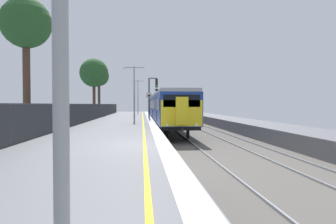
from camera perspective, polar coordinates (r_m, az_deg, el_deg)
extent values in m
cube|color=slate|center=(12.57, -14.24, -8.23)|extent=(6.40, 110.00, 1.00)
cube|color=silver|center=(12.35, -0.79, -5.98)|extent=(0.60, 110.00, 0.01)
cube|color=yellow|center=(12.32, -4.29, -6.01)|extent=(0.12, 110.00, 0.01)
cube|color=#56514C|center=(14.17, 23.69, -9.67)|extent=(11.00, 110.00, 0.20)
cube|color=gray|center=(12.62, 3.74, -10.28)|extent=(0.07, 110.00, 0.08)
cube|color=gray|center=(12.90, 10.15, -10.03)|extent=(0.07, 110.00, 0.08)
cube|color=gray|center=(13.78, 20.66, -9.37)|extent=(0.07, 110.00, 0.08)
cube|color=gray|center=(14.44, 25.87, -8.92)|extent=(0.07, 110.00, 0.08)
cube|color=navy|center=(30.12, 0.10, 0.80)|extent=(2.80, 20.16, 2.30)
cube|color=black|center=(30.16, 0.10, -1.63)|extent=(2.64, 19.56, 0.25)
cube|color=#93999E|center=(30.13, 0.10, 3.21)|extent=(2.68, 20.16, 0.24)
cube|color=black|center=(30.03, -2.59, 1.37)|extent=(0.02, 18.56, 0.84)
cube|color=#1D3A98|center=(24.99, -2.16, 0.44)|extent=(0.03, 1.10, 1.90)
cube|color=#1D3A98|center=(35.07, -2.91, 0.72)|extent=(0.03, 1.10, 1.90)
cylinder|color=black|center=(22.69, -0.27, -3.88)|extent=(0.12, 0.84, 0.84)
cylinder|color=black|center=(22.86, 3.64, -3.85)|extent=(0.12, 0.84, 0.84)
cylinder|color=black|center=(37.59, -2.05, -1.78)|extent=(0.12, 0.84, 0.84)
cylinder|color=black|center=(37.69, 0.32, -1.77)|extent=(0.12, 0.84, 0.84)
cube|color=navy|center=(50.83, -1.88, 1.05)|extent=(2.80, 20.16, 2.30)
cube|color=black|center=(50.86, -1.88, -0.39)|extent=(2.64, 19.56, 0.25)
cube|color=#93999E|center=(50.84, -1.88, 2.48)|extent=(2.68, 20.16, 0.24)
cube|color=black|center=(50.78, -3.48, 1.39)|extent=(0.02, 18.56, 0.84)
cube|color=#1D3A98|center=(45.74, -3.34, 0.88)|extent=(0.03, 1.10, 1.90)
cube|color=#1D3A98|center=(55.82, -3.59, 0.98)|extent=(0.03, 1.10, 1.90)
cylinder|color=black|center=(43.37, -2.42, -1.35)|extent=(0.12, 0.84, 0.84)
cylinder|color=black|center=(43.47, -0.36, -1.35)|extent=(0.12, 0.84, 0.84)
cylinder|color=black|center=(58.31, -3.02, -0.64)|extent=(0.12, 0.84, 0.84)
cylinder|color=black|center=(58.38, -1.49, -0.64)|extent=(0.12, 0.84, 0.84)
cube|color=yellow|center=(20.13, 2.51, -0.22)|extent=(2.70, 0.10, 1.70)
cube|color=black|center=(20.12, 2.52, 2.05)|extent=(2.40, 0.08, 0.80)
cube|color=yellow|center=(19.99, 2.56, 0.19)|extent=(0.80, 0.24, 1.80)
cylinder|color=white|center=(20.01, -0.17, -2.38)|extent=(0.18, 0.06, 0.18)
cylinder|color=white|center=(20.25, 5.20, -2.34)|extent=(0.18, 0.06, 0.18)
cylinder|color=black|center=(19.90, 2.62, -3.13)|extent=(0.20, 0.35, 0.20)
cube|color=black|center=(50.85, -1.88, 2.76)|extent=(0.60, 0.90, 0.20)
cylinder|color=#47474C|center=(35.48, -3.47, 2.51)|extent=(0.18, 0.18, 4.54)
cube|color=#47474C|center=(35.61, -2.75, 6.16)|extent=(0.90, 0.12, 0.12)
cube|color=black|center=(35.59, -2.10, 5.28)|extent=(0.28, 0.20, 1.00)
cylinder|color=black|center=(35.49, -2.09, 5.81)|extent=(0.16, 0.04, 0.16)
cylinder|color=black|center=(35.47, -2.09, 5.29)|extent=(0.16, 0.04, 0.16)
cylinder|color=#19D83F|center=(35.45, -2.09, 4.77)|extent=(0.16, 0.04, 0.16)
cube|color=black|center=(35.54, -2.10, 4.07)|extent=(0.32, 0.16, 0.24)
cylinder|color=#59595B|center=(30.87, -3.46, 0.68)|extent=(0.08, 0.08, 2.40)
cylinder|color=black|center=(30.87, -3.47, 3.00)|extent=(0.59, 0.02, 0.59)
cylinder|color=silver|center=(30.86, -3.46, 3.00)|extent=(0.56, 0.02, 0.56)
cube|color=black|center=(30.85, -3.46, 3.00)|extent=(0.24, 0.01, 0.18)
cylinder|color=#93999E|center=(28.35, -6.18, 3.24)|extent=(0.14, 0.14, 5.00)
cube|color=#93999E|center=(28.52, -5.28, 8.07)|extent=(0.90, 0.08, 0.08)
cylinder|color=silver|center=(28.51, -4.36, 7.91)|extent=(0.20, 0.20, 0.18)
cube|color=#93999E|center=(28.54, -7.10, 8.06)|extent=(0.90, 0.08, 0.08)
cylinder|color=silver|center=(28.56, -8.01, 7.89)|extent=(0.20, 0.20, 0.18)
cylinder|color=#93999E|center=(53.91, -5.50, 2.74)|extent=(0.14, 0.14, 5.69)
cube|color=#93999E|center=(54.04, -5.03, 5.65)|extent=(0.90, 0.08, 0.08)
cylinder|color=silver|center=(54.03, -4.55, 5.57)|extent=(0.20, 0.20, 0.18)
cube|color=#93999E|center=(54.05, -5.99, 5.65)|extent=(0.90, 0.08, 0.08)
cylinder|color=silver|center=(54.06, -6.47, 5.56)|extent=(0.20, 0.20, 0.18)
cube|color=#282B2D|center=(13.23, -26.99, -2.17)|extent=(0.03, 99.00, 1.61)
cube|color=#38383D|center=(13.20, -27.03, 1.31)|extent=(0.06, 99.00, 0.06)
cylinder|color=#38383D|center=(13.23, -26.99, -2.17)|extent=(0.07, 0.07, 1.61)
cylinder|color=#38383D|center=(24.44, -16.57, -0.50)|extent=(0.07, 0.07, 1.61)
cylinder|color=#38383D|center=(35.95, -12.75, 0.12)|extent=(0.07, 0.07, 1.61)
cylinder|color=#38383D|center=(47.55, -10.79, 0.44)|extent=(0.07, 0.07, 1.61)
cylinder|color=#38383D|center=(59.19, -9.60, 0.63)|extent=(0.07, 0.07, 1.61)
cylinder|color=#473323|center=(20.60, -24.38, 4.68)|extent=(0.43, 0.43, 5.63)
sphere|color=#234C23|center=(21.13, -24.49, 14.56)|extent=(2.98, 2.98, 2.98)
sphere|color=#234C23|center=(20.87, -24.04, 13.68)|extent=(2.14, 2.14, 2.14)
cylinder|color=#473323|center=(45.90, -13.33, 2.49)|extent=(0.42, 0.42, 4.98)
sphere|color=#234C23|center=(46.11, -13.36, 6.97)|extent=(4.04, 4.04, 4.04)
sphere|color=#234C23|center=(46.05, -13.29, 6.35)|extent=(2.58, 2.58, 2.58)
cylinder|color=#473323|center=(52.47, -12.46, 2.54)|extent=(0.42, 0.42, 5.32)
sphere|color=#234C23|center=(52.66, -12.48, 6.41)|extent=(3.26, 3.26, 3.26)
sphere|color=#234C23|center=(52.43, -12.79, 5.99)|extent=(2.05, 2.05, 2.05)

